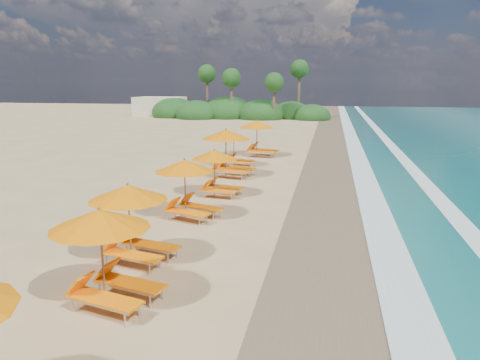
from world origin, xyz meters
TOP-DOWN VIEW (x-y plane):
  - ground at (0.00, 0.00)m, footprint 160.00×160.00m
  - wet_sand at (4.00, 0.00)m, footprint 4.00×160.00m
  - surf_foam at (6.70, 0.00)m, footprint 4.00×160.00m
  - station_1 at (-1.38, -8.74)m, footprint 2.92×2.82m
  - station_2 at (-1.90, -6.14)m, footprint 2.87×2.77m
  - station_3 at (-1.65, -1.73)m, footprint 2.98×2.92m
  - station_4 at (-1.40, 1.86)m, footprint 2.59×2.47m
  - station_5 at (-1.84, 6.20)m, footprint 3.27×3.14m
  - station_6 at (-2.10, 9.31)m, footprint 2.61×2.52m
  - station_7 at (-1.29, 13.38)m, footprint 3.05×2.91m
  - treeline at (-9.94, 45.51)m, footprint 25.80×8.80m
  - beach_building at (-22.00, 48.00)m, footprint 7.00×5.00m

SIDE VIEW (x-z plane):
  - ground at x=0.00m, z-range 0.00..0.00m
  - wet_sand at x=4.00m, z-range 0.00..0.01m
  - surf_foam at x=6.70m, z-range 0.02..0.03m
  - treeline at x=-9.94m, z-range -3.87..5.86m
  - station_6 at x=-2.10m, z-range 0.13..2.26m
  - station_4 at x=-1.40m, z-range 0.13..2.31m
  - station_3 at x=-1.65m, z-range 0.14..2.47m
  - station_2 at x=-1.90m, z-range 0.14..2.48m
  - station_1 at x=-1.38m, z-range 0.14..2.51m
  - beach_building at x=-22.00m, z-range 0.00..2.80m
  - station_7 at x=-1.29m, z-range 0.15..2.71m
  - station_5 at x=-1.84m, z-range 0.16..2.84m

